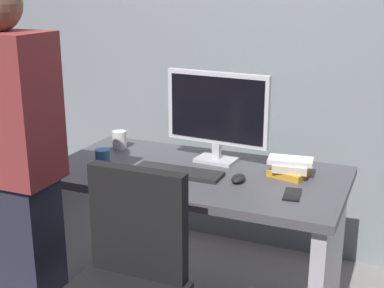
{
  "coord_description": "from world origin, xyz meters",
  "views": [
    {
      "loc": [
        0.92,
        -2.22,
        1.59
      ],
      "look_at": [
        0.0,
        -0.05,
        0.89
      ],
      "focal_mm": 49.55,
      "sensor_mm": 36.0,
      "label": 1
    }
  ],
  "objects_px": {
    "book_stack": "(290,168)",
    "cup_by_monitor": "(119,140)",
    "desk": "(196,215)",
    "monitor": "(217,112)",
    "keyboard": "(178,172)",
    "cup_near_keyboard": "(103,159)",
    "person_at_desk": "(11,180)",
    "mouse": "(238,178)",
    "cell_phone": "(292,194)"
  },
  "relations": [
    {
      "from": "keyboard",
      "to": "cup_by_monitor",
      "type": "relative_size",
      "value": 4.44
    },
    {
      "from": "monitor",
      "to": "keyboard",
      "type": "bearing_deg",
      "value": -112.12
    },
    {
      "from": "monitor",
      "to": "cell_phone",
      "type": "height_order",
      "value": "monitor"
    },
    {
      "from": "monitor",
      "to": "cell_phone",
      "type": "distance_m",
      "value": 0.6
    },
    {
      "from": "person_at_desk",
      "to": "cup_by_monitor",
      "type": "xyz_separation_m",
      "value": [
        0.01,
        0.84,
        -0.06
      ]
    },
    {
      "from": "person_at_desk",
      "to": "cup_near_keyboard",
      "type": "distance_m",
      "value": 0.53
    },
    {
      "from": "person_at_desk",
      "to": "monitor",
      "type": "distance_m",
      "value": 1.03
    },
    {
      "from": "desk",
      "to": "cup_near_keyboard",
      "type": "relative_size",
      "value": 14.69
    },
    {
      "from": "cup_near_keyboard",
      "to": "cup_by_monitor",
      "type": "bearing_deg",
      "value": 106.64
    },
    {
      "from": "cup_near_keyboard",
      "to": "cup_by_monitor",
      "type": "relative_size",
      "value": 1.0
    },
    {
      "from": "keyboard",
      "to": "mouse",
      "type": "bearing_deg",
      "value": 2.1
    },
    {
      "from": "person_at_desk",
      "to": "monitor",
      "type": "relative_size",
      "value": 3.03
    },
    {
      "from": "desk",
      "to": "cell_phone",
      "type": "height_order",
      "value": "cell_phone"
    },
    {
      "from": "cup_by_monitor",
      "to": "keyboard",
      "type": "bearing_deg",
      "value": -28.47
    },
    {
      "from": "cup_near_keyboard",
      "to": "person_at_desk",
      "type": "bearing_deg",
      "value": -101.13
    },
    {
      "from": "keyboard",
      "to": "book_stack",
      "type": "height_order",
      "value": "book_stack"
    },
    {
      "from": "person_at_desk",
      "to": "mouse",
      "type": "xyz_separation_m",
      "value": [
        0.77,
        0.6,
        -0.09
      ]
    },
    {
      "from": "desk",
      "to": "cup_by_monitor",
      "type": "distance_m",
      "value": 0.62
    },
    {
      "from": "mouse",
      "to": "cup_by_monitor",
      "type": "bearing_deg",
      "value": 162.43
    },
    {
      "from": "book_stack",
      "to": "cup_by_monitor",
      "type": "bearing_deg",
      "value": 175.26
    },
    {
      "from": "desk",
      "to": "book_stack",
      "type": "relative_size",
      "value": 6.51
    },
    {
      "from": "cup_near_keyboard",
      "to": "cup_by_monitor",
      "type": "height_order",
      "value": "same"
    },
    {
      "from": "monitor",
      "to": "cup_by_monitor",
      "type": "bearing_deg",
      "value": 179.6
    },
    {
      "from": "mouse",
      "to": "cell_phone",
      "type": "distance_m",
      "value": 0.27
    },
    {
      "from": "mouse",
      "to": "cell_phone",
      "type": "bearing_deg",
      "value": -13.37
    },
    {
      "from": "monitor",
      "to": "mouse",
      "type": "bearing_deg",
      "value": -50.61
    },
    {
      "from": "person_at_desk",
      "to": "cell_phone",
      "type": "relative_size",
      "value": 11.38
    },
    {
      "from": "person_at_desk",
      "to": "book_stack",
      "type": "height_order",
      "value": "person_at_desk"
    },
    {
      "from": "cup_by_monitor",
      "to": "monitor",
      "type": "bearing_deg",
      "value": -0.4
    },
    {
      "from": "desk",
      "to": "mouse",
      "type": "bearing_deg",
      "value": -14.48
    },
    {
      "from": "desk",
      "to": "cup_by_monitor",
      "type": "xyz_separation_m",
      "value": [
        -0.53,
        0.18,
        0.28
      ]
    },
    {
      "from": "monitor",
      "to": "book_stack",
      "type": "relative_size",
      "value": 2.48
    },
    {
      "from": "mouse",
      "to": "monitor",
      "type": "bearing_deg",
      "value": 129.39
    },
    {
      "from": "mouse",
      "to": "cup_near_keyboard",
      "type": "xyz_separation_m",
      "value": [
        -0.67,
        -0.08,
        0.03
      ]
    },
    {
      "from": "monitor",
      "to": "cup_by_monitor",
      "type": "xyz_separation_m",
      "value": [
        -0.57,
        0.0,
        -0.21
      ]
    },
    {
      "from": "desk",
      "to": "book_stack",
      "type": "distance_m",
      "value": 0.52
    },
    {
      "from": "desk",
      "to": "monitor",
      "type": "xyz_separation_m",
      "value": [
        0.04,
        0.18,
        0.49
      ]
    },
    {
      "from": "cup_near_keyboard",
      "to": "mouse",
      "type": "bearing_deg",
      "value": 7.02
    },
    {
      "from": "desk",
      "to": "cup_near_keyboard",
      "type": "height_order",
      "value": "cup_near_keyboard"
    },
    {
      "from": "desk",
      "to": "mouse",
      "type": "height_order",
      "value": "mouse"
    },
    {
      "from": "monitor",
      "to": "book_stack",
      "type": "xyz_separation_m",
      "value": [
        0.39,
        -0.08,
        -0.21
      ]
    },
    {
      "from": "cup_near_keyboard",
      "to": "cell_phone",
      "type": "xyz_separation_m",
      "value": [
        0.93,
        0.02,
        -0.04
      ]
    },
    {
      "from": "keyboard",
      "to": "cup_near_keyboard",
      "type": "relative_size",
      "value": 4.45
    },
    {
      "from": "keyboard",
      "to": "mouse",
      "type": "xyz_separation_m",
      "value": [
        0.3,
        0.01,
        0.01
      ]
    },
    {
      "from": "cup_by_monitor",
      "to": "desk",
      "type": "bearing_deg",
      "value": -18.9
    },
    {
      "from": "cup_by_monitor",
      "to": "cup_near_keyboard",
      "type": "bearing_deg",
      "value": -73.36
    },
    {
      "from": "desk",
      "to": "person_at_desk",
      "type": "distance_m",
      "value": 0.91
    },
    {
      "from": "monitor",
      "to": "keyboard",
      "type": "xyz_separation_m",
      "value": [
        -0.1,
        -0.25,
        -0.25
      ]
    },
    {
      "from": "keyboard",
      "to": "mouse",
      "type": "distance_m",
      "value": 0.3
    },
    {
      "from": "desk",
      "to": "keyboard",
      "type": "relative_size",
      "value": 3.3
    }
  ]
}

